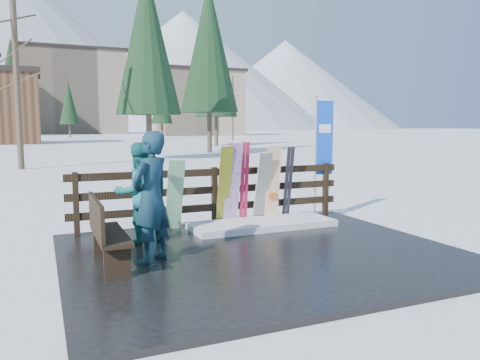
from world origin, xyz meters
name	(u,v)px	position (x,y,z in m)	size (l,w,h in m)	color
ground	(263,256)	(0.00, 0.00, 0.00)	(700.00, 700.00, 0.00)	white
deck	(263,254)	(0.00, 0.00, 0.04)	(6.00, 5.00, 0.08)	black
fence	(214,192)	(0.00, 2.20, 0.74)	(5.60, 0.10, 1.15)	black
snow_patch	(262,224)	(0.77, 1.60, 0.14)	(2.82, 1.00, 0.12)	white
bench	(105,230)	(-2.37, 0.14, 0.60)	(0.41, 1.50, 0.97)	black
snowboard_0	(155,197)	(-1.24, 1.98, 0.74)	(0.27, 0.03, 1.33)	#2785C1
snowboard_1	(175,195)	(-0.87, 1.98, 0.75)	(0.31, 0.03, 1.39)	white
snowboard_2	(224,186)	(0.12, 1.98, 0.87)	(0.25, 0.03, 1.61)	yellow
snowboard_3	(233,184)	(0.30, 1.98, 0.90)	(0.29, 0.03, 1.66)	silver
snowboard_4	(262,188)	(0.94, 1.98, 0.80)	(0.28, 0.03, 1.47)	black
snowboard_5	(273,184)	(1.18, 1.98, 0.86)	(0.30, 0.03, 1.57)	white
ski_pair_a	(244,183)	(0.58, 2.05, 0.90)	(0.17, 0.18, 1.64)	#A61436
ski_pair_b	(288,183)	(1.58, 2.05, 0.85)	(0.17, 0.25, 1.53)	black
rental_flag	(322,142)	(2.53, 2.25, 1.69)	(0.45, 0.04, 2.60)	silver
person_front	(151,197)	(-1.71, 0.15, 1.02)	(0.69, 0.45, 1.89)	#17424B
person_back	(138,193)	(-1.66, 1.34, 0.92)	(0.82, 0.64, 1.69)	#156767
resort_buildings	(57,94)	(1.03, 115.41, 9.81)	(73.00, 87.60, 22.60)	tan
trees	(100,92)	(3.12, 47.38, 5.73)	(42.03, 68.88, 12.50)	#382B1E
mountains	(23,50)	(-10.50, 328.41, 50.20)	(520.00, 260.00, 120.00)	white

